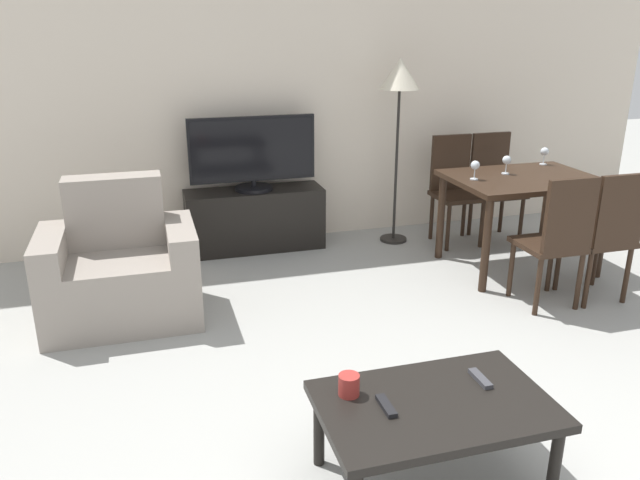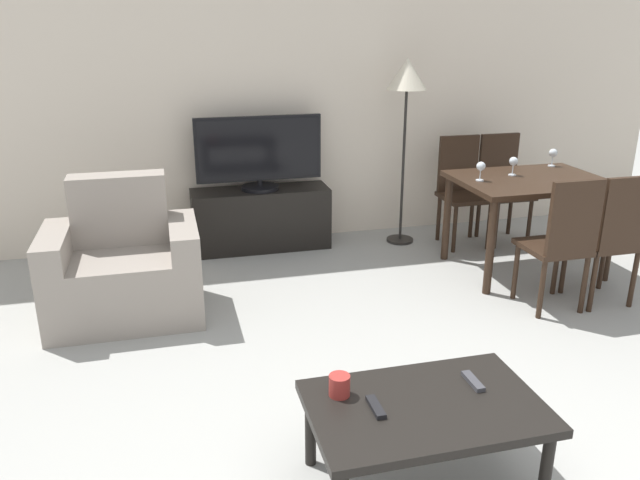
% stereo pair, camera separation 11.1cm
% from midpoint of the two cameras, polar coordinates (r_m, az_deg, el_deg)
% --- Properties ---
extents(wall_back, '(7.45, 0.06, 2.70)m').
position_cam_midpoint_polar(wall_back, '(5.50, -5.14, 13.71)').
color(wall_back, beige).
rests_on(wall_back, ground_plane).
extents(armchair, '(0.99, 0.68, 0.93)m').
position_cam_midpoint_polar(armchair, '(4.33, -18.48, -2.80)').
color(armchair, gray).
rests_on(armchair, ground_plane).
extents(tv_stand, '(1.17, 0.37, 0.53)m').
position_cam_midpoint_polar(tv_stand, '(5.43, -6.55, 1.88)').
color(tv_stand, black).
rests_on(tv_stand, ground_plane).
extents(tv, '(1.06, 0.32, 0.62)m').
position_cam_midpoint_polar(tv, '(5.28, -6.79, 7.87)').
color(tv, black).
rests_on(tv, tv_stand).
extents(coffee_table, '(0.97, 0.61, 0.41)m').
position_cam_midpoint_polar(coffee_table, '(2.72, 9.22, -15.21)').
color(coffee_table, black).
rests_on(coffee_table, ground_plane).
extents(dining_table, '(1.12, 0.84, 0.75)m').
position_cam_midpoint_polar(dining_table, '(5.11, 17.44, 4.46)').
color(dining_table, black).
rests_on(dining_table, ground_plane).
extents(dining_chair_near, '(0.40, 0.40, 0.94)m').
position_cam_midpoint_polar(dining_chair_near, '(4.46, 20.21, 0.27)').
color(dining_chair_near, black).
rests_on(dining_chair_near, ground_plane).
extents(dining_chair_far, '(0.40, 0.40, 0.94)m').
position_cam_midpoint_polar(dining_chair_far, '(5.84, 15.07, 5.18)').
color(dining_chair_far, black).
rests_on(dining_chair_far, ground_plane).
extents(dining_chair_near_right, '(0.40, 0.40, 0.94)m').
position_cam_midpoint_polar(dining_chair_near_right, '(4.70, 24.10, 0.70)').
color(dining_chair_near_right, black).
rests_on(dining_chair_near_right, ground_plane).
extents(dining_chair_far_left, '(0.40, 0.40, 0.94)m').
position_cam_midpoint_polar(dining_chair_far_left, '(5.65, 11.63, 4.99)').
color(dining_chair_far_left, black).
rests_on(dining_chair_far_left, ground_plane).
extents(floor_lamp, '(0.33, 0.33, 1.60)m').
position_cam_midpoint_polar(floor_lamp, '(5.41, 6.70, 13.98)').
color(floor_lamp, black).
rests_on(floor_lamp, ground_plane).
extents(remote_primary, '(0.04, 0.15, 0.02)m').
position_cam_midpoint_polar(remote_primary, '(2.86, 13.35, -12.23)').
color(remote_primary, '#38383D').
rests_on(remote_primary, coffee_table).
extents(remote_secondary, '(0.04, 0.15, 0.02)m').
position_cam_midpoint_polar(remote_secondary, '(2.62, 4.83, -14.88)').
color(remote_secondary, black).
rests_on(remote_secondary, coffee_table).
extents(cup_white_near, '(0.09, 0.09, 0.09)m').
position_cam_midpoint_polar(cup_white_near, '(2.68, 1.45, -13.12)').
color(cup_white_near, maroon).
rests_on(cup_white_near, coffee_table).
extents(wine_glass_left, '(0.07, 0.07, 0.15)m').
position_cam_midpoint_polar(wine_glass_left, '(4.86, 13.36, 6.56)').
color(wine_glass_left, silver).
rests_on(wine_glass_left, dining_table).
extents(wine_glass_center, '(0.07, 0.07, 0.15)m').
position_cam_midpoint_polar(wine_glass_center, '(5.54, 19.30, 7.55)').
color(wine_glass_center, silver).
rests_on(wine_glass_center, dining_table).
extents(wine_glass_right, '(0.07, 0.07, 0.15)m').
position_cam_midpoint_polar(wine_glass_right, '(5.11, 16.10, 6.93)').
color(wine_glass_right, silver).
rests_on(wine_glass_right, dining_table).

